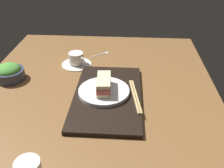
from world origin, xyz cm
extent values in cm
cube|color=brown|center=(0.00, 0.00, -1.50)|extent=(140.00, 100.00, 3.00)
cube|color=black|center=(5.69, -5.31, 0.88)|extent=(44.43, 26.08, 1.77)
cylinder|color=silver|center=(6.51, -3.83, 2.51)|extent=(20.06, 20.06, 1.48)
cube|color=beige|center=(3.67, -3.98, 4.01)|extent=(6.81, 5.61, 1.53)
cube|color=#B74C42|center=(3.67, -3.98, 5.93)|extent=(7.06, 5.71, 2.30)
cube|color=beige|center=(3.67, -3.98, 7.85)|extent=(6.81, 5.61, 1.53)
cube|color=beige|center=(9.34, -3.68, 3.92)|extent=(6.81, 5.61, 1.35)
cube|color=gold|center=(9.34, -3.68, 5.88)|extent=(6.89, 5.65, 2.56)
cube|color=beige|center=(9.34, -3.68, 7.83)|extent=(6.81, 5.61, 1.35)
cylinder|color=#33384C|center=(17.03, 38.62, 2.32)|extent=(12.79, 12.79, 4.63)
ellipsoid|color=#4C9338|center=(17.03, 38.62, 4.63)|extent=(10.28, 10.28, 5.65)
cube|color=tan|center=(4.75, -16.57, 2.12)|extent=(21.87, 3.95, 0.70)
cube|color=tan|center=(4.61, -15.62, 2.12)|extent=(21.87, 3.95, 0.70)
cylinder|color=silver|center=(32.63, 12.07, 0.40)|extent=(14.41, 14.41, 0.80)
cylinder|color=silver|center=(32.63, 12.07, 3.52)|extent=(7.11, 7.11, 5.44)
cylinder|color=black|center=(32.63, 12.07, 5.84)|extent=(6.54, 6.54, 0.40)
torus|color=silver|center=(30.03, 8.83, 3.52)|extent=(3.03, 3.50, 3.85)
cube|color=silver|center=(44.26, 2.09, 0.25)|extent=(5.91, 7.63, 0.50)
ellipsoid|color=silver|center=(47.01, -1.57, 0.40)|extent=(3.28, 3.44, 0.80)
camera|label=1|loc=(-75.26, -12.50, 57.71)|focal=40.44mm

